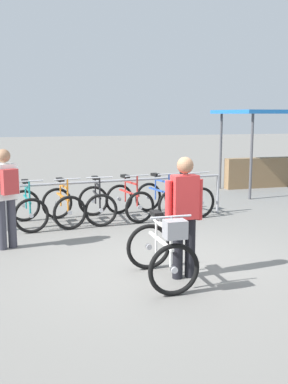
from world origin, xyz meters
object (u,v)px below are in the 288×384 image
object	(u,v)px
market_stall	(270,142)
racked_bike_teal	(27,208)
racked_bike_blue	(160,199)
racked_bike_orange	(63,206)
pedestrian_with_backpack	(6,192)
racked_bike_white	(189,197)
racked_bike_black	(97,204)
racked_bike_red	(129,201)
person_with_featured_bike	(184,212)
featured_bicycle	(163,251)

from	to	relation	value
market_stall	racked_bike_teal	bearing A→B (deg)	-157.94
racked_bike_teal	racked_bike_blue	world-z (taller)	same
racked_bike_orange	pedestrian_with_backpack	size ratio (longest dim) A/B	0.73
racked_bike_white	racked_bike_blue	bearing A→B (deg)	-174.44
racked_bike_orange	racked_bike_white	world-z (taller)	same
racked_bike_black	racked_bike_red	distance (m)	0.70
racked_bike_red	person_with_featured_bike	xyz separation A→B (m)	(-0.12, -3.67, 0.54)
racked_bike_blue	pedestrian_with_backpack	world-z (taller)	pedestrian_with_backpack
racked_bike_black	racked_bike_red	world-z (taller)	same
racked_bike_orange	person_with_featured_bike	xyz separation A→B (m)	(1.28, -3.53, 0.54)
racked_bike_teal	market_stall	distance (m)	7.54
racked_bike_black	person_with_featured_bike	size ratio (longest dim) A/B	0.67
racked_bike_teal	pedestrian_with_backpack	distance (m)	1.58
racked_bike_blue	racked_bike_white	size ratio (longest dim) A/B	1.01
pedestrian_with_backpack	racked_bike_white	bearing A→B (deg)	24.86
racked_bike_teal	racked_bike_red	distance (m)	2.10
racked_bike_white	pedestrian_with_backpack	bearing A→B (deg)	-155.14
featured_bicycle	racked_bike_orange	bearing A→B (deg)	104.19
racked_bike_orange	market_stall	bearing A→B (deg)	23.73
racked_bike_white	racked_bike_black	bearing A→B (deg)	-174.44
racked_bike_orange	pedestrian_with_backpack	bearing A→B (deg)	-124.72
racked_bike_black	racked_bike_white	world-z (taller)	same
racked_bike_teal	featured_bicycle	distance (m)	3.97
racked_bike_teal	racked_bike_white	world-z (taller)	same
racked_bike_teal	racked_bike_orange	distance (m)	0.70
racked_bike_black	racked_bike_orange	bearing A→B (deg)	-174.44
racked_bike_red	market_stall	bearing A→B (deg)	28.30
market_stall	pedestrian_with_backpack	bearing A→B (deg)	-149.74
racked_bike_red	pedestrian_with_backpack	bearing A→B (deg)	-146.06
racked_bike_black	person_with_featured_bike	distance (m)	3.69
racked_bike_white	racked_bike_orange	bearing A→B (deg)	-174.44
racked_bike_white	market_stall	world-z (taller)	market_stall
racked_bike_orange	racked_bike_red	distance (m)	1.40
racked_bike_teal	person_with_featured_bike	bearing A→B (deg)	-60.33
racked_bike_orange	racked_bike_black	distance (m)	0.70
featured_bicycle	market_stall	size ratio (longest dim) A/B	0.38
racked_bike_teal	person_with_featured_bike	xyz separation A→B (m)	(1.97, -3.47, 0.54)
racked_bike_teal	racked_bike_orange	bearing A→B (deg)	5.56
racked_bike_red	featured_bicycle	xyz separation A→B (m)	(-0.46, -3.82, 0.08)
racked_bike_teal	featured_bicycle	size ratio (longest dim) A/B	1.00
racked_bike_red	market_stall	xyz separation A→B (m)	(4.83, 2.60, 1.03)
racked_bike_black	racked_bike_blue	size ratio (longest dim) A/B	0.91
racked_bike_red	pedestrian_with_backpack	distance (m)	2.99
person_with_featured_bike	racked_bike_teal	bearing A→B (deg)	119.67
racked_bike_teal	racked_bike_black	xyz separation A→B (m)	(1.39, 0.14, 0.00)
pedestrian_with_backpack	market_stall	bearing A→B (deg)	30.26
racked_bike_blue	market_stall	distance (m)	4.96
racked_bike_white	featured_bicycle	bearing A→B (deg)	-115.14
racked_bike_blue	market_stall	world-z (taller)	market_stall
racked_bike_blue	pedestrian_with_backpack	bearing A→B (deg)	-151.41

